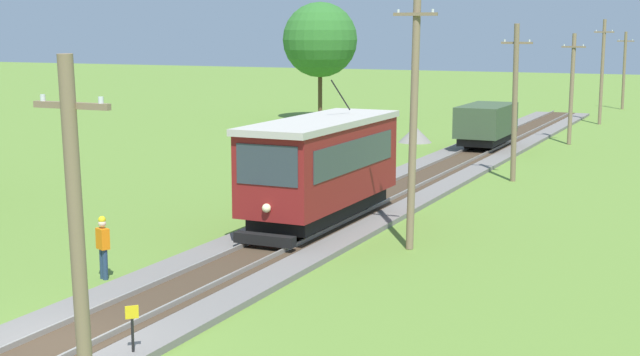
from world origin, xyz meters
TOP-DOWN VIEW (x-y plane):
  - ground_plane at (0.00, 0.00)m, footprint 260.00×260.00m
  - track_ballast at (0.00, 0.00)m, footprint 4.20×120.00m
  - sleeper_bed at (0.00, 0.00)m, footprint 2.04×120.00m
  - rail_left at (-0.72, 0.00)m, footprint 0.07×120.00m
  - rail_right at (0.72, 0.00)m, footprint 0.07×120.00m
  - red_tram at (0.00, 13.51)m, footprint 2.60×8.54m
  - freight_car at (0.00, 35.74)m, footprint 2.40×5.20m
  - utility_pole_foreground at (3.76, -3.71)m, footprint 1.40×0.44m
  - utility_pole_near_tram at (3.76, 12.16)m, footprint 1.40×0.62m
  - utility_pole_mid at (3.76, 26.05)m, footprint 1.40×0.47m
  - utility_pole_far at (3.76, 40.99)m, footprint 1.40×0.55m
  - utility_pole_distant at (3.76, 53.65)m, footprint 1.40×0.44m
  - utility_pole_horizon at (3.76, 67.08)m, footprint 1.40×0.42m
  - trackside_signal_marker at (1.72, 0.31)m, footprint 0.21×0.21m
  - gravel_pile at (-4.93, 37.87)m, footprint 2.03×2.03m
  - track_worker at (-2.78, 5.11)m, footprint 0.45×0.38m
  - tree_left_far at (-15.89, 47.80)m, footprint 5.59×5.59m

SIDE VIEW (x-z plane):
  - ground_plane at x=0.00m, z-range 0.00..0.00m
  - track_ballast at x=0.00m, z-range 0.00..0.18m
  - sleeper_bed at x=0.00m, z-range 0.18..0.19m
  - rail_left at x=-0.72m, z-range 0.18..0.32m
  - rail_right at x=0.72m, z-range 0.18..0.32m
  - gravel_pile at x=-4.93m, z-range 0.00..1.00m
  - trackside_signal_marker at x=1.72m, z-range 0.08..1.26m
  - track_worker at x=-2.78m, z-range 0.09..1.88m
  - freight_car at x=0.00m, z-range 0.40..2.71m
  - red_tram at x=0.00m, z-range -0.20..4.59m
  - utility_pole_foreground at x=3.76m, z-range 0.10..6.60m
  - utility_pole_far at x=3.76m, z-range 0.10..6.68m
  - utility_pole_horizon at x=3.76m, z-range 0.10..6.69m
  - utility_pole_mid at x=3.76m, z-range 0.10..7.18m
  - utility_pole_distant at x=3.76m, z-range 0.10..7.61m
  - utility_pole_near_tram at x=3.76m, z-range 0.10..8.39m
  - tree_left_far at x=-15.89m, z-range 1.61..10.43m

